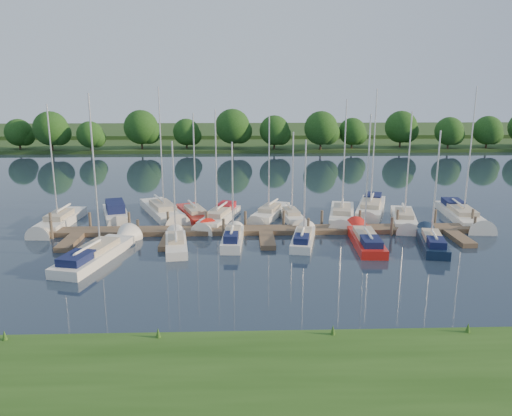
{
  "coord_description": "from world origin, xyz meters",
  "views": [
    {
      "loc": [
        -2.23,
        -33.92,
        12.54
      ],
      "look_at": [
        -0.81,
        8.0,
        2.2
      ],
      "focal_mm": 35.0,
      "sensor_mm": 36.0,
      "label": 1
    }
  ],
  "objects_px": {
    "dock": "(266,232)",
    "motorboat": "(116,214)",
    "sailboat_s_2": "(233,239)",
    "sailboat_n_0": "(60,222)",
    "sailboat_n_5": "(270,214)"
  },
  "relations": [
    {
      "from": "sailboat_n_5",
      "to": "sailboat_s_2",
      "type": "bearing_deg",
      "value": 89.84
    },
    {
      "from": "sailboat_n_5",
      "to": "sailboat_s_2",
      "type": "distance_m",
      "value": 9.18
    },
    {
      "from": "motorboat",
      "to": "sailboat_s_2",
      "type": "height_order",
      "value": "sailboat_s_2"
    },
    {
      "from": "dock",
      "to": "motorboat",
      "type": "bearing_deg",
      "value": 157.3
    },
    {
      "from": "dock",
      "to": "motorboat",
      "type": "relative_size",
      "value": 5.5
    },
    {
      "from": "sailboat_n_5",
      "to": "sailboat_s_2",
      "type": "xyz_separation_m",
      "value": [
        -3.52,
        -8.48,
        0.07
      ]
    },
    {
      "from": "sailboat_n_0",
      "to": "motorboat",
      "type": "bearing_deg",
      "value": -148.87
    },
    {
      "from": "sailboat_n_0",
      "to": "sailboat_n_5",
      "type": "distance_m",
      "value": 19.68
    },
    {
      "from": "motorboat",
      "to": "sailboat_n_5",
      "type": "height_order",
      "value": "sailboat_n_5"
    },
    {
      "from": "sailboat_n_5",
      "to": "motorboat",
      "type": "bearing_deg",
      "value": 22.72
    },
    {
      "from": "sailboat_n_0",
      "to": "motorboat",
      "type": "height_order",
      "value": "sailboat_n_0"
    },
    {
      "from": "sailboat_s_2",
      "to": "sailboat_n_0",
      "type": "bearing_deg",
      "value": 163.11
    },
    {
      "from": "sailboat_s_2",
      "to": "dock",
      "type": "bearing_deg",
      "value": 44.44
    },
    {
      "from": "sailboat_n_0",
      "to": "dock",
      "type": "bearing_deg",
      "value": 172.62
    },
    {
      "from": "sailboat_n_0",
      "to": "motorboat",
      "type": "distance_m",
      "value": 5.18
    }
  ]
}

